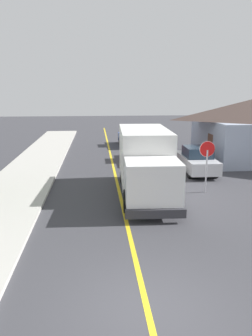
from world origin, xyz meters
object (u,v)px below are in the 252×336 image
(parked_car_mid, at_px, (130,137))
(stop_sign, at_px, (207,157))
(parked_car_near, at_px, (146,150))
(box_truck, at_px, (145,159))
(parked_van_across, at_px, (197,160))

(parked_car_mid, xyz_separation_m, stop_sign, (2.34, -14.58, 1.06))
(parked_car_near, xyz_separation_m, stop_sign, (1.86, -7.84, 1.06))
(box_truck, height_order, stop_sign, box_truck)
(box_truck, xyz_separation_m, stop_sign, (3.11, -0.12, 0.09))
(parked_van_across, distance_m, stop_sign, 4.24)
(box_truck, height_order, parked_car_near, box_truck)
(parked_van_across, bearing_deg, stop_sign, -101.19)
(parked_car_near, xyz_separation_m, parked_car_mid, (-0.49, 6.74, 0.00))
(parked_car_mid, distance_m, parked_van_across, 11.01)
(parked_van_across, xyz_separation_m, stop_sign, (-0.80, -4.03, 1.06))
(parked_car_mid, bearing_deg, parked_van_across, -73.42)
(parked_car_near, bearing_deg, parked_van_across, -55.13)
(box_truck, relative_size, parked_car_near, 1.65)
(box_truck, distance_m, parked_car_mid, 14.51)
(parked_van_across, relative_size, stop_sign, 1.67)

